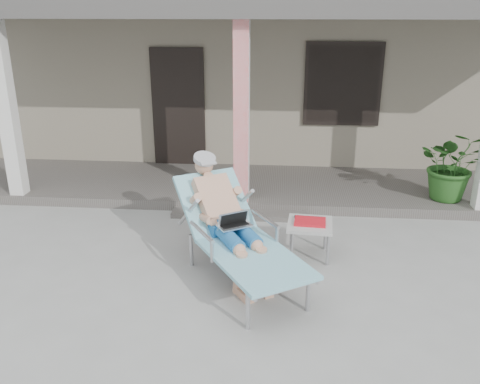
# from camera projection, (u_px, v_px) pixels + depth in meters

# --- Properties ---
(ground) EXTENTS (60.00, 60.00, 0.00)m
(ground) POSITION_uv_depth(u_px,v_px,m) (225.00, 280.00, 5.74)
(ground) COLOR #9E9E99
(ground) RESTS_ON ground
(house) EXTENTS (10.40, 5.40, 3.30)m
(house) POSITION_uv_depth(u_px,v_px,m) (258.00, 66.00, 11.24)
(house) COLOR gray
(house) RESTS_ON ground
(porch_deck) EXTENTS (10.00, 2.00, 0.15)m
(porch_deck) POSITION_uv_depth(u_px,v_px,m) (246.00, 186.00, 8.52)
(porch_deck) COLOR #605B56
(porch_deck) RESTS_ON ground
(porch_overhang) EXTENTS (10.00, 2.30, 2.85)m
(porch_overhang) POSITION_uv_depth(u_px,v_px,m) (246.00, 15.00, 7.54)
(porch_overhang) COLOR silver
(porch_overhang) RESTS_ON porch_deck
(porch_step) EXTENTS (2.00, 0.30, 0.07)m
(porch_step) POSITION_uv_depth(u_px,v_px,m) (240.00, 215.00, 7.46)
(porch_step) COLOR #605B56
(porch_step) RESTS_ON ground
(lounger) EXTENTS (1.74, 2.12, 1.36)m
(lounger) POSITION_uv_depth(u_px,v_px,m) (232.00, 206.00, 5.60)
(lounger) COLOR #B7B7BC
(lounger) RESTS_ON ground
(side_table) EXTENTS (0.57, 0.57, 0.48)m
(side_table) POSITION_uv_depth(u_px,v_px,m) (310.00, 226.00, 6.16)
(side_table) COLOR #B1B1AC
(side_table) RESTS_ON ground
(potted_palm) EXTENTS (1.09, 0.99, 1.08)m
(potted_palm) POSITION_uv_depth(u_px,v_px,m) (453.00, 165.00, 7.57)
(potted_palm) COLOR #26591E
(potted_palm) RESTS_ON porch_deck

